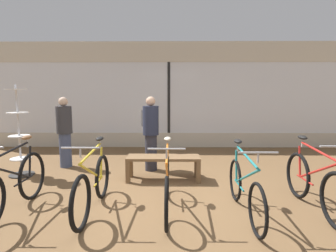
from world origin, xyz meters
name	(u,v)px	position (x,y,z in m)	size (l,w,h in m)	color
ground_plane	(167,201)	(0.00, 0.00, 0.00)	(24.00, 24.00, 0.00)	brown
shop_back_wall	(169,94)	(0.00, 4.14, 1.64)	(12.00, 0.08, 3.20)	beige
bicycle_far_left	(13,185)	(-2.14, -0.43, 0.41)	(0.46, 1.81, 1.06)	black
bicycle_left	(93,185)	(-1.04, -0.35, 0.38)	(0.46, 1.71, 1.03)	black
bicycle_center	(167,184)	(0.01, -0.30, 0.38)	(0.46, 1.73, 1.02)	black
bicycle_right	(244,188)	(1.08, -0.43, 0.38)	(0.46, 1.71, 1.01)	black
bicycle_far_right	(315,184)	(2.11, -0.30, 0.40)	(0.46, 1.75, 1.05)	black
accessory_rack	(19,139)	(-3.00, 1.27, 0.76)	(0.48, 0.48, 1.85)	#333333
display_bench	(163,161)	(-0.08, 1.02, 0.38)	(1.40, 0.44, 0.47)	brown
customer_near_rack	(151,131)	(-0.38, 1.69, 0.86)	(0.45, 0.55, 1.60)	#2D2D38
customer_by_window	(65,131)	(-2.33, 1.90, 0.83)	(0.36, 0.36, 1.59)	#424C6B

